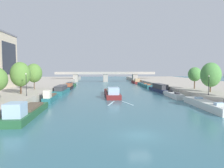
% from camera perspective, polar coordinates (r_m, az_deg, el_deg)
% --- Properties ---
extents(ground_plane, '(400.00, 400.00, 0.00)m').
position_cam_1_polar(ground_plane, '(24.47, 7.61, -13.79)').
color(ground_plane, '#386B7A').
extents(quay_left, '(36.00, 170.00, 1.96)m').
position_cam_1_polar(quay_left, '(84.07, -25.69, -0.82)').
color(quay_left, '#B7AD9E').
rests_on(quay_left, ground).
extents(quay_right, '(36.00, 170.00, 1.96)m').
position_cam_1_polar(quay_right, '(88.01, 23.54, -0.56)').
color(quay_right, '#B7AD9E').
rests_on(quay_right, ground).
extents(barge_midriver, '(3.80, 19.11, 2.90)m').
position_cam_1_polar(barge_midriver, '(58.53, -0.05, -2.45)').
color(barge_midriver, maroon).
rests_on(barge_midriver, ground).
extents(wake_behind_barge, '(5.60, 5.88, 0.03)m').
position_cam_1_polar(wake_behind_barge, '(46.16, 2.01, -5.29)').
color(wake_behind_barge, '#AAD6E0').
rests_on(wake_behind_barge, ground).
extents(moored_boat_left_gap_after, '(3.44, 16.15, 2.97)m').
position_cam_1_polar(moored_boat_left_gap_after, '(35.64, -22.42, -6.95)').
color(moored_boat_left_gap_after, '#235633').
rests_on(moored_boat_left_gap_after, ground).
extents(moored_boat_left_end, '(2.09, 11.09, 2.87)m').
position_cam_1_polar(moored_boat_left_end, '(51.50, -16.52, -3.51)').
color(moored_boat_left_end, '#23666B').
rests_on(moored_boat_left_end, ground).
extents(moored_boat_left_lone, '(3.31, 15.51, 2.50)m').
position_cam_1_polar(moored_boat_left_lone, '(67.38, -13.68, -1.58)').
color(moored_boat_left_lone, '#23666B').
rests_on(moored_boat_left_lone, ground).
extents(moored_boat_left_near, '(2.00, 10.99, 2.52)m').
position_cam_1_polar(moored_boat_left_near, '(81.87, -11.53, -0.57)').
color(moored_boat_left_near, black).
rests_on(moored_boat_left_near, ground).
extents(moored_boat_left_far, '(1.90, 10.55, 2.24)m').
position_cam_1_polar(moored_boat_left_far, '(93.75, -10.57, -0.26)').
color(moored_boat_left_far, '#235633').
rests_on(moored_boat_left_far, ground).
extents(moored_boat_right_lone, '(3.45, 16.80, 2.42)m').
position_cam_1_polar(moored_boat_right_lone, '(44.45, 24.42, -5.13)').
color(moored_boat_right_lone, silver).
rests_on(moored_boat_right_lone, ground).
extents(moored_boat_right_upstream, '(2.38, 11.66, 2.37)m').
position_cam_1_polar(moored_boat_right_upstream, '(58.29, 16.37, -2.86)').
color(moored_boat_right_upstream, silver).
rests_on(moored_boat_right_upstream, ground).
extents(moored_boat_right_gap_after, '(3.23, 16.27, 2.67)m').
position_cam_1_polar(moored_boat_right_gap_after, '(71.96, 12.85, -1.16)').
color(moored_boat_right_gap_after, '#1E284C').
rests_on(moored_boat_right_gap_after, ground).
extents(moored_boat_right_second, '(2.45, 13.59, 2.36)m').
position_cam_1_polar(moored_boat_right_second, '(87.91, 9.46, -0.49)').
color(moored_boat_right_second, '#23666B').
rests_on(moored_boat_right_second, ground).
extents(moored_boat_right_near, '(2.29, 11.12, 2.18)m').
position_cam_1_polar(moored_boat_right_near, '(100.69, 8.09, 0.04)').
color(moored_boat_right_near, '#23666B').
rests_on(moored_boat_right_near, ground).
extents(moored_boat_right_downstream, '(3.68, 15.74, 2.75)m').
position_cam_1_polar(moored_boat_right_downstream, '(114.43, 6.56, 0.65)').
color(moored_boat_right_downstream, maroon).
rests_on(moored_boat_right_downstream, ground).
extents(tree_left_distant, '(4.40, 4.40, 7.19)m').
position_cam_1_polar(tree_left_distant, '(51.44, -23.82, 2.44)').
color(tree_left_distant, brown).
rests_on(tree_left_distant, quay_left).
extents(tree_left_far, '(4.39, 4.39, 7.14)m').
position_cam_1_polar(tree_left_far, '(61.69, -20.62, 2.84)').
color(tree_left_far, brown).
rests_on(tree_left_far, quay_left).
extents(tree_right_past_mid, '(4.78, 4.78, 7.19)m').
position_cam_1_polar(tree_right_past_mid, '(55.80, 25.45, 2.30)').
color(tree_right_past_mid, brown).
rests_on(tree_right_past_mid, quay_right).
extents(tree_right_far, '(3.73, 3.73, 6.16)m').
position_cam_1_polar(tree_right_far, '(63.60, 21.75, 2.50)').
color(tree_right_far, brown).
rests_on(tree_right_far, quay_right).
extents(lamppost_left_bank, '(0.28, 0.28, 4.74)m').
position_cam_1_polar(lamppost_left_bank, '(46.91, -22.47, 0.15)').
color(lamppost_left_bank, black).
rests_on(lamppost_left_bank, quay_left).
extents(lamppost_right_bank, '(0.28, 0.28, 4.20)m').
position_cam_1_polar(lamppost_right_bank, '(49.90, 24.99, -0.03)').
color(lamppost_right_bank, black).
rests_on(lamppost_right_bank, quay_right).
extents(bridge_far, '(59.76, 4.40, 6.05)m').
position_cam_1_polar(bridge_far, '(125.67, -1.80, 2.35)').
color(bridge_far, '#9E998E').
rests_on(bridge_far, ground).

